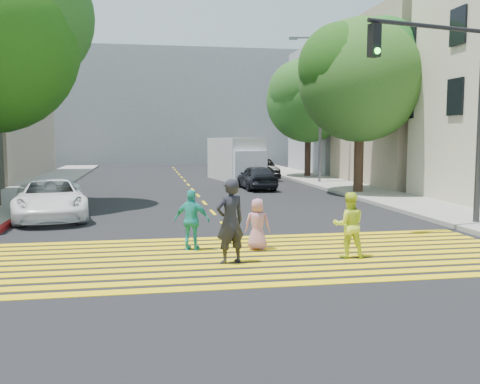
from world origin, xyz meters
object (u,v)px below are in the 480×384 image
object	(u,v)px
tree_right_far	(309,96)
pedestrian_child	(257,224)
white_van	(237,160)
pedestrian_man	(230,221)
dark_car_parked	(260,169)
dark_car_near	(257,177)
pedestrian_woman	(349,225)
white_sedan	(50,199)
traffic_signal	(452,92)
pedestrian_extra	(192,220)
tree_right_near	(362,74)
silver_car	(224,164)

from	to	relation	value
tree_right_far	pedestrian_child	bearing A→B (deg)	-110.25
pedestrian_child	white_van	size ratio (longest dim) A/B	0.21
pedestrian_man	dark_car_parked	bearing A→B (deg)	-124.81
pedestrian_child	dark_car_near	xyz separation A→B (m)	(3.19, 15.42, 0.01)
tree_right_far	pedestrian_woman	size ratio (longest dim) A/B	5.37
pedestrian_man	dark_car_parked	distance (m)	24.05
pedestrian_child	pedestrian_woman	bearing A→B (deg)	162.85
pedestrian_man	white_sedan	distance (m)	9.28
white_sedan	white_van	world-z (taller)	white_van
tree_right_far	white_sedan	distance (m)	22.53
pedestrian_woman	white_van	distance (m)	23.00
dark_car_near	traffic_signal	world-z (taller)	traffic_signal
pedestrian_extra	dark_car_parked	size ratio (longest dim) A/B	0.37
tree_right_near	traffic_signal	world-z (taller)	tree_right_near
tree_right_far	dark_car_parked	bearing A→B (deg)	-167.60
white_sedan	white_van	size ratio (longest dim) A/B	0.83
dark_car_parked	traffic_signal	distance (m)	20.39
dark_car_near	traffic_signal	distance (m)	14.26
tree_right_near	pedestrian_child	size ratio (longest dim) A/B	6.64
dark_car_near	tree_right_near	bearing A→B (deg)	141.24
dark_car_near	white_van	size ratio (longest dim) A/B	0.64
silver_car	white_van	bearing A→B (deg)	98.17
tree_right_far	pedestrian_child	world-z (taller)	tree_right_far
pedestrian_woman	silver_car	xyz separation A→B (m)	(1.34, 29.76, -0.05)
pedestrian_woman	silver_car	size ratio (longest dim) A/B	0.31
dark_car_near	dark_car_parked	size ratio (longest dim) A/B	0.95
dark_car_parked	white_van	size ratio (longest dim) A/B	0.68
pedestrian_child	white_sedan	size ratio (longest dim) A/B	0.26
pedestrian_man	pedestrian_child	world-z (taller)	pedestrian_man
pedestrian_woman	dark_car_parked	bearing A→B (deg)	-87.53
pedestrian_woman	pedestrian_man	bearing A→B (deg)	11.28
pedestrian_child	dark_car_near	bearing A→B (deg)	-86.77
traffic_signal	white_van	bearing A→B (deg)	86.77
pedestrian_woman	tree_right_far	bearing A→B (deg)	-95.58
tree_right_near	tree_right_far	xyz separation A→B (m)	(0.66, 10.76, -0.26)
pedestrian_extra	traffic_signal	bearing A→B (deg)	-146.09
tree_right_near	silver_car	world-z (taller)	tree_right_near
dark_car_parked	tree_right_near	bearing A→B (deg)	-80.18
tree_right_near	white_van	bearing A→B (deg)	115.50
pedestrian_woman	silver_car	distance (m)	29.79
pedestrian_man	dark_car_near	distance (m)	17.25
tree_right_near	white_sedan	bearing A→B (deg)	-157.65
pedestrian_woman	white_van	bearing A→B (deg)	-83.53
tree_right_far	traffic_signal	world-z (taller)	tree_right_far
dark_car_parked	white_van	world-z (taller)	white_van
dark_car_near	tree_right_far	bearing A→B (deg)	-127.72
tree_right_far	dark_car_near	world-z (taller)	tree_right_far
pedestrian_woman	pedestrian_extra	world-z (taller)	pedestrian_woman
tree_right_far	dark_car_near	size ratio (longest dim) A/B	2.13
white_van	pedestrian_extra	bearing A→B (deg)	-111.86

